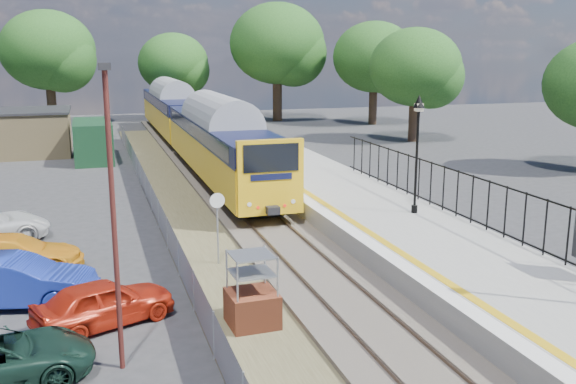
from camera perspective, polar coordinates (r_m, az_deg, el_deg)
name	(u,v)px	position (r m, az deg, el deg)	size (l,w,h in m)	color
ground	(347,307)	(18.60, 5.27, -10.12)	(120.00, 120.00, 0.00)	#2D2D30
track_bed	(249,221)	(27.17, -3.47, -2.55)	(5.90, 80.00, 0.29)	#473F38
platform	(367,214)	(27.03, 7.06, -1.92)	(5.00, 70.00, 0.90)	gray
platform_edge	(321,207)	(26.16, 2.96, -1.30)	(0.90, 70.00, 0.01)	silver
victorian_lamp_north	(418,126)	(25.06, 11.48, 5.74)	(0.44, 0.44, 4.60)	black
palisade_fence	(501,209)	(23.00, 18.43, -1.48)	(0.12, 26.00, 2.00)	black
wire_fence	(154,203)	(28.69, -11.85, -0.94)	(0.06, 52.00, 1.20)	#999EA3
outbuilding	(25,134)	(47.56, -22.32, 4.78)	(10.80, 10.10, 3.12)	tan
tree_line	(181,56)	(58.39, -9.51, 11.81)	(56.80, 43.80, 11.88)	#332319
train	(190,121)	(44.95, -8.67, 6.23)	(2.82, 40.83, 3.51)	gold
brick_plinth	(252,292)	(16.96, -3.22, -8.84)	(1.31, 1.31, 2.03)	brown
speed_sign	(217,217)	(21.51, -6.29, -2.26)	(0.51, 0.10, 2.52)	#999EA3
carpark_lamp	(113,201)	(14.40, -15.33, -0.80)	(0.25, 0.50, 6.89)	#4E1E1A
car_red	(104,303)	(17.82, -16.05, -9.43)	(1.49, 3.71, 1.26)	#B42410
car_blue	(16,281)	(19.91, -23.05, -7.33)	(1.54, 4.40, 1.45)	#192E9B
car_yellow	(14,254)	(22.82, -23.18, -5.10)	(1.78, 4.37, 1.27)	orange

